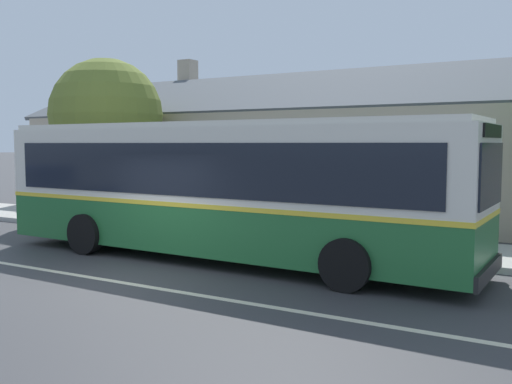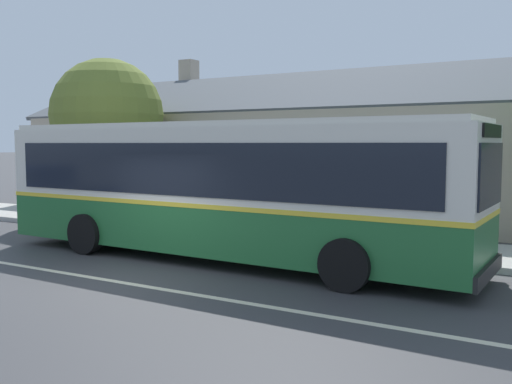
# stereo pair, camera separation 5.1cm
# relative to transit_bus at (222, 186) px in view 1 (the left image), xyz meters

# --- Properties ---
(ground_plane) EXTENTS (300.00, 300.00, 0.00)m
(ground_plane) POSITION_rel_transit_bus_xyz_m (-0.67, -2.90, -1.72)
(ground_plane) COLOR #38383A
(sidewalk_far) EXTENTS (60.00, 3.00, 0.15)m
(sidewalk_far) POSITION_rel_transit_bus_xyz_m (-0.67, 3.10, -1.65)
(sidewalk_far) COLOR #ADAAA3
(sidewalk_far) RESTS_ON ground
(lane_divider_stripe) EXTENTS (60.00, 0.16, 0.01)m
(lane_divider_stripe) POSITION_rel_transit_bus_xyz_m (-0.67, -2.90, -1.72)
(lane_divider_stripe) COLOR beige
(lane_divider_stripe) RESTS_ON ground
(community_building) EXTENTS (22.68, 8.46, 6.63)m
(community_building) POSITION_rel_transit_bus_xyz_m (-3.03, 9.97, 0.32)
(community_building) COLOR tan
(community_building) RESTS_ON ground
(transit_bus) EXTENTS (11.90, 2.95, 3.21)m
(transit_bus) POSITION_rel_transit_bus_xyz_m (0.00, 0.00, 0.00)
(transit_bus) COLOR #236633
(transit_bus) RESTS_ON ground
(bench_by_building) EXTENTS (1.62, 0.51, 0.94)m
(bench_by_building) POSITION_rel_transit_bus_xyz_m (-8.28, 2.50, -1.16)
(bench_by_building) COLOR brown
(bench_by_building) RESTS_ON sidewalk_far
(street_tree_secondary) EXTENTS (4.03, 4.03, 5.76)m
(street_tree_secondary) POSITION_rel_transit_bus_xyz_m (-7.67, 4.00, 1.89)
(street_tree_secondary) COLOR #4C3828
(street_tree_secondary) RESTS_ON ground
(bike_rack) EXTENTS (1.16, 0.06, 0.78)m
(bike_rack) POSITION_rel_transit_bus_xyz_m (-10.84, 3.32, -1.04)
(bike_rack) COLOR slate
(bike_rack) RESTS_ON sidewalk_far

